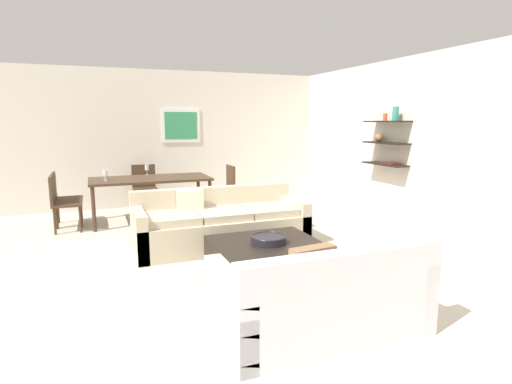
# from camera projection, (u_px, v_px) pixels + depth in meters

# --- Properties ---
(ground_plane) EXTENTS (18.00, 18.00, 0.00)m
(ground_plane) POSITION_uv_depth(u_px,v_px,m) (234.00, 252.00, 5.52)
(ground_plane) COLOR beige
(back_wall_unit) EXTENTS (8.40, 0.09, 2.70)m
(back_wall_unit) POSITION_uv_depth(u_px,v_px,m) (193.00, 138.00, 8.64)
(back_wall_unit) COLOR silver
(back_wall_unit) RESTS_ON ground
(right_wall_shelf_unit) EXTENTS (0.34, 8.20, 2.70)m
(right_wall_shelf_unit) POSITION_uv_depth(u_px,v_px,m) (395.00, 143.00, 6.94)
(right_wall_shelf_unit) COLOR silver
(right_wall_shelf_unit) RESTS_ON ground
(sofa_beige) EXTENTS (2.32, 0.90, 0.78)m
(sofa_beige) POSITION_uv_depth(u_px,v_px,m) (220.00, 225.00, 5.75)
(sofa_beige) COLOR beige
(sofa_beige) RESTS_ON ground
(loveseat_white) EXTENTS (1.68, 0.90, 0.78)m
(loveseat_white) POSITION_uv_depth(u_px,v_px,m) (320.00, 297.00, 3.41)
(loveseat_white) COLOR white
(loveseat_white) RESTS_ON ground
(coffee_table) EXTENTS (1.17, 1.06, 0.38)m
(coffee_table) POSITION_uv_depth(u_px,v_px,m) (267.00, 259.00, 4.68)
(coffee_table) COLOR black
(coffee_table) RESTS_ON ground
(decorative_bowl) EXTENTS (0.39, 0.39, 0.09)m
(decorative_bowl) POSITION_uv_depth(u_px,v_px,m) (268.00, 239.00, 4.61)
(decorative_bowl) COLOR black
(decorative_bowl) RESTS_ON coffee_table
(dining_table) EXTENTS (1.99, 0.96, 0.75)m
(dining_table) POSITION_uv_depth(u_px,v_px,m) (150.00, 181.00, 7.16)
(dining_table) COLOR #422D1E
(dining_table) RESTS_ON ground
(dining_chair_left_near) EXTENTS (0.44, 0.44, 0.88)m
(dining_chair_left_near) POSITION_uv_depth(u_px,v_px,m) (61.00, 200.00, 6.49)
(dining_chair_left_near) COLOR #422D1E
(dining_chair_left_near) RESTS_ON ground
(dining_chair_head) EXTENTS (0.44, 0.44, 0.88)m
(dining_chair_head) POSITION_uv_depth(u_px,v_px,m) (145.00, 185.00, 8.00)
(dining_chair_head) COLOR #422D1E
(dining_chair_head) RESTS_ON ground
(dining_chair_right_far) EXTENTS (0.44, 0.44, 0.88)m
(dining_chair_right_far) POSITION_uv_depth(u_px,v_px,m) (225.00, 186.00, 7.89)
(dining_chair_right_far) COLOR #422D1E
(dining_chair_right_far) RESTS_ON ground
(dining_chair_left_far) EXTENTS (0.44, 0.44, 0.88)m
(dining_chair_left_far) POSITION_uv_depth(u_px,v_px,m) (62.00, 195.00, 6.88)
(dining_chair_left_far) COLOR #422D1E
(dining_chair_left_far) RESTS_ON ground
(wine_glass_left_near) EXTENTS (0.07, 0.07, 0.16)m
(wine_glass_left_near) POSITION_uv_depth(u_px,v_px,m) (105.00, 174.00, 6.76)
(wine_glass_left_near) COLOR silver
(wine_glass_left_near) RESTS_ON dining_table
(wine_glass_head) EXTENTS (0.07, 0.07, 0.18)m
(wine_glass_head) POSITION_uv_depth(u_px,v_px,m) (147.00, 168.00, 7.51)
(wine_glass_head) COLOR silver
(wine_glass_head) RESTS_ON dining_table
(wine_glass_left_far) EXTENTS (0.07, 0.07, 0.15)m
(wine_glass_left_far) POSITION_uv_depth(u_px,v_px,m) (105.00, 173.00, 6.98)
(wine_glass_left_far) COLOR silver
(wine_glass_left_far) RESTS_ON dining_table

